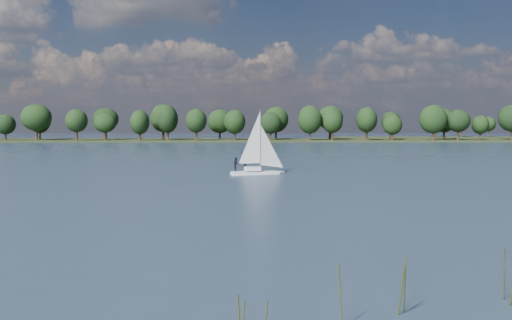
{
  "coord_description": "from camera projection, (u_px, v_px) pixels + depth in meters",
  "views": [
    {
      "loc": [
        4.05,
        -26.72,
        6.52
      ],
      "look_at": [
        5.31,
        39.37,
        2.5
      ],
      "focal_mm": 40.0,
      "sensor_mm": 36.0,
      "label": 1
    }
  ],
  "objects": [
    {
      "name": "sailboat",
      "position": [
        255.0,
        156.0,
        75.58
      ],
      "size": [
        7.06,
        4.09,
        8.97
      ],
      "rotation": [
        0.0,
        0.0,
        0.34
      ],
      "color": "white",
      "rests_on": "ground"
    },
    {
      "name": "far_shore",
      "position": [
        235.0,
        141.0,
        238.55
      ],
      "size": [
        660.0,
        40.0,
        1.5
      ],
      "primitive_type": "cube",
      "color": "black",
      "rests_on": "ground"
    },
    {
      "name": "reeds",
      "position": [
        103.0,
        315.0,
        17.0
      ],
      "size": [
        61.16,
        11.32,
        2.1
      ],
      "color": "#283316",
      "rests_on": "ground"
    },
    {
      "name": "treeline",
      "position": [
        219.0,
        121.0,
        233.67
      ],
      "size": [
        562.9,
        74.03,
        18.03
      ],
      "color": "black",
      "rests_on": "ground"
    },
    {
      "name": "ground",
      "position": [
        227.0,
        155.0,
        126.78
      ],
      "size": [
        700.0,
        700.0,
        0.0
      ],
      "primitive_type": "plane",
      "color": "#233342",
      "rests_on": "ground"
    }
  ]
}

